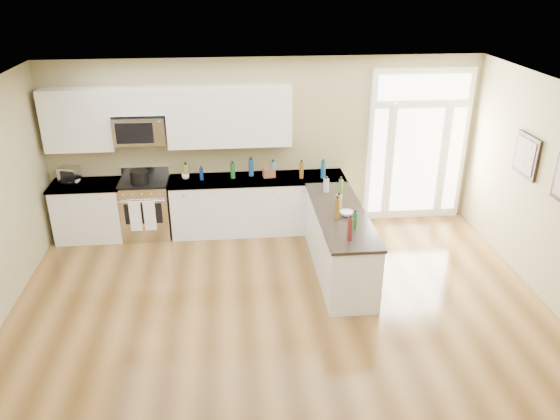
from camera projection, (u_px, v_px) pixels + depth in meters
name	position (u px, v px, depth m)	size (l,w,h in m)	color
ground	(293.00, 381.00, 5.88)	(8.00, 8.00, 0.00)	brown
room_shell	(295.00, 240.00, 5.17)	(8.00, 8.00, 8.00)	tan
back_cabinet_left	(90.00, 212.00, 8.79)	(1.10, 0.66, 0.94)	silver
back_cabinet_right	(258.00, 206.00, 9.03)	(2.85, 0.66, 0.94)	silver
peninsula_cabinet	(339.00, 244.00, 7.81)	(0.69, 2.32, 0.94)	silver
upper_cabinet_left	(77.00, 120.00, 8.31)	(1.04, 0.33, 0.95)	silver
upper_cabinet_right	(229.00, 116.00, 8.51)	(1.94, 0.33, 0.95)	silver
upper_cabinet_short	(138.00, 101.00, 8.28)	(0.82, 0.33, 0.40)	silver
microwave	(140.00, 130.00, 8.42)	(0.78, 0.41, 0.42)	silver
entry_door	(417.00, 146.00, 9.15)	(1.70, 0.10, 2.60)	white
wall_art_near	(526.00, 156.00, 7.47)	(0.05, 0.58, 0.58)	black
kitchen_range	(146.00, 208.00, 8.85)	(0.76, 0.68, 1.08)	silver
stockpot	(139.00, 176.00, 8.54)	(0.29, 0.29, 0.22)	black
toaster_oven	(69.00, 174.00, 8.61)	(0.29, 0.23, 0.25)	silver
cardboard_box	(269.00, 172.00, 8.83)	(0.19, 0.14, 0.15)	brown
bowl_left	(74.00, 182.00, 8.60)	(0.17, 0.17, 0.04)	white
bowl_peninsula	(347.00, 213.00, 7.49)	(0.19, 0.19, 0.06)	white
cup_counter	(186.00, 176.00, 8.75)	(0.12, 0.12, 0.09)	white
counter_bottles	(290.00, 184.00, 8.24)	(2.37, 2.46, 0.30)	#19591E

